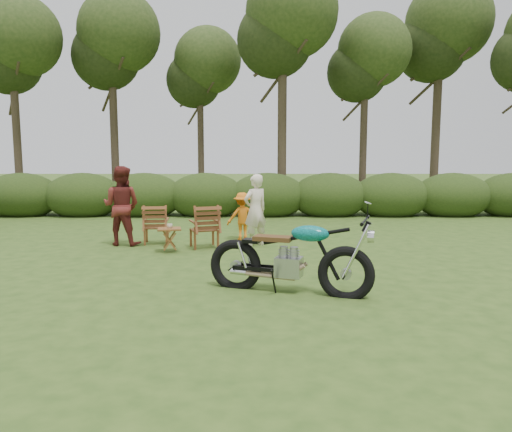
{
  "coord_description": "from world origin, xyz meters",
  "views": [
    {
      "loc": [
        -0.4,
        -7.11,
        2.05
      ],
      "look_at": [
        -0.39,
        1.85,
        0.9
      ],
      "focal_mm": 35.0,
      "sensor_mm": 36.0,
      "label": 1
    }
  ],
  "objects_px": {
    "adult_b": "(123,245)",
    "motorcycle": "(289,292)",
    "child": "(242,240)",
    "lawn_chair_left": "(157,243)",
    "side_table": "(170,240)",
    "cup": "(170,226)",
    "lawn_chair_right": "(204,247)",
    "adult_a": "(255,246)"
  },
  "relations": [
    {
      "from": "cup",
      "to": "child",
      "type": "relative_size",
      "value": 0.1
    },
    {
      "from": "lawn_chair_right",
      "to": "child",
      "type": "height_order",
      "value": "child"
    },
    {
      "from": "adult_b",
      "to": "motorcycle",
      "type": "bearing_deg",
      "value": 142.25
    },
    {
      "from": "side_table",
      "to": "cup",
      "type": "relative_size",
      "value": 4.38
    },
    {
      "from": "lawn_chair_left",
      "to": "cup",
      "type": "distance_m",
      "value": 1.2
    },
    {
      "from": "motorcycle",
      "to": "side_table",
      "type": "relative_size",
      "value": 4.68
    },
    {
      "from": "adult_b",
      "to": "child",
      "type": "height_order",
      "value": "adult_b"
    },
    {
      "from": "lawn_chair_left",
      "to": "side_table",
      "type": "distance_m",
      "value": 1.11
    },
    {
      "from": "side_table",
      "to": "child",
      "type": "height_order",
      "value": "child"
    },
    {
      "from": "lawn_chair_left",
      "to": "adult_b",
      "type": "xyz_separation_m",
      "value": [
        -0.72,
        -0.17,
        0.0
      ]
    },
    {
      "from": "side_table",
      "to": "child",
      "type": "distance_m",
      "value": 2.09
    },
    {
      "from": "adult_b",
      "to": "lawn_chair_left",
      "type": "bearing_deg",
      "value": -156.78
    },
    {
      "from": "adult_a",
      "to": "adult_b",
      "type": "distance_m",
      "value": 2.95
    },
    {
      "from": "lawn_chair_left",
      "to": "adult_a",
      "type": "height_order",
      "value": "adult_a"
    },
    {
      "from": "motorcycle",
      "to": "lawn_chair_left",
      "type": "distance_m",
      "value": 4.78
    },
    {
      "from": "adult_a",
      "to": "adult_b",
      "type": "bearing_deg",
      "value": -36.57
    },
    {
      "from": "lawn_chair_right",
      "to": "cup",
      "type": "relative_size",
      "value": 8.1
    },
    {
      "from": "lawn_chair_right",
      "to": "cup",
      "type": "height_order",
      "value": "cup"
    },
    {
      "from": "side_table",
      "to": "cup",
      "type": "distance_m",
      "value": 0.3
    },
    {
      "from": "cup",
      "to": "side_table",
      "type": "bearing_deg",
      "value": -107.39
    },
    {
      "from": "adult_a",
      "to": "child",
      "type": "distance_m",
      "value": 0.81
    },
    {
      "from": "motorcycle",
      "to": "child",
      "type": "bearing_deg",
      "value": 118.54
    },
    {
      "from": "child",
      "to": "side_table",
      "type": "bearing_deg",
      "value": 28.09
    },
    {
      "from": "cup",
      "to": "child",
      "type": "distance_m",
      "value": 2.13
    },
    {
      "from": "cup",
      "to": "adult_b",
      "type": "height_order",
      "value": "adult_b"
    },
    {
      "from": "lawn_chair_left",
      "to": "adult_a",
      "type": "bearing_deg",
      "value": 167.75
    },
    {
      "from": "lawn_chair_right",
      "to": "cup",
      "type": "distance_m",
      "value": 0.98
    },
    {
      "from": "lawn_chair_right",
      "to": "adult_a",
      "type": "height_order",
      "value": "adult_a"
    },
    {
      "from": "lawn_chair_right",
      "to": "adult_b",
      "type": "bearing_deg",
      "value": -28.14
    },
    {
      "from": "motorcycle",
      "to": "cup",
      "type": "xyz_separation_m",
      "value": [
        -2.25,
        2.97,
        0.54
      ]
    },
    {
      "from": "lawn_chair_left",
      "to": "adult_a",
      "type": "xyz_separation_m",
      "value": [
        2.23,
        -0.25,
        0.0
      ]
    },
    {
      "from": "child",
      "to": "lawn_chair_left",
      "type": "bearing_deg",
      "value": -2.71
    },
    {
      "from": "lawn_chair_left",
      "to": "side_table",
      "type": "xyz_separation_m",
      "value": [
        0.46,
        -0.98,
        0.25
      ]
    },
    {
      "from": "adult_b",
      "to": "child",
      "type": "bearing_deg",
      "value": -156.08
    },
    {
      "from": "lawn_chair_left",
      "to": "adult_b",
      "type": "height_order",
      "value": "adult_b"
    },
    {
      "from": "adult_a",
      "to": "lawn_chair_left",
      "type": "bearing_deg",
      "value": -41.49
    },
    {
      "from": "motorcycle",
      "to": "side_table",
      "type": "height_order",
      "value": "motorcycle"
    },
    {
      "from": "side_table",
      "to": "motorcycle",
      "type": "bearing_deg",
      "value": -52.57
    },
    {
      "from": "adult_a",
      "to": "child",
      "type": "xyz_separation_m",
      "value": [
        -0.31,
        0.75,
        0.0
      ]
    },
    {
      "from": "adult_a",
      "to": "adult_b",
      "type": "xyz_separation_m",
      "value": [
        -2.95,
        0.08,
        0.0
      ]
    },
    {
      "from": "motorcycle",
      "to": "adult_b",
      "type": "distance_m",
      "value": 5.1
    },
    {
      "from": "adult_a",
      "to": "motorcycle",
      "type": "bearing_deg",
      "value": 62.63
    }
  ]
}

